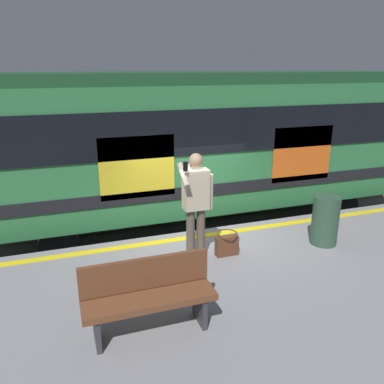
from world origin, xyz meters
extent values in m
plane|color=#4C4742|center=(0.00, 0.00, 0.00)|extent=(24.11, 24.11, 0.00)
cube|color=gray|center=(0.00, 2.39, 0.47)|extent=(12.83, 4.78, 0.95)
cube|color=yellow|center=(0.00, 0.30, 0.95)|extent=(12.57, 0.16, 0.01)
cube|color=slate|center=(0.00, -1.32, 0.08)|extent=(16.68, 0.08, 0.16)
cube|color=slate|center=(0.00, -2.75, 0.08)|extent=(16.68, 0.08, 0.16)
cube|color=#2D723F|center=(-0.82, -2.04, 2.30)|extent=(10.54, 2.96, 2.71)
cube|color=#1B4426|center=(-0.82, -2.04, 3.78)|extent=(10.33, 2.72, 0.24)
cube|color=black|center=(-0.82, -0.54, 2.78)|extent=(10.01, 0.03, 0.90)
cube|color=black|center=(-0.82, -0.54, 1.56)|extent=(10.01, 0.03, 0.24)
cube|color=#D85919|center=(-2.67, -0.54, 2.17)|extent=(1.47, 0.02, 1.21)
cube|color=gold|center=(1.02, -0.54, 2.17)|extent=(1.47, 0.02, 1.21)
cylinder|color=black|center=(2.60, -0.85, 0.58)|extent=(0.84, 0.12, 0.84)
cylinder|color=black|center=(2.60, -3.22, 0.58)|extent=(0.84, 0.12, 0.84)
cylinder|color=black|center=(-4.25, -0.85, 0.58)|extent=(0.84, 0.12, 0.84)
cylinder|color=black|center=(-4.25, -3.22, 0.58)|extent=(0.84, 0.12, 0.84)
cylinder|color=brown|center=(0.32, 1.08, 1.38)|extent=(0.14, 0.14, 0.88)
cylinder|color=brown|center=(0.50, 1.08, 1.38)|extent=(0.14, 0.14, 0.88)
cube|color=beige|center=(0.41, 1.08, 2.15)|extent=(0.40, 0.24, 0.65)
sphere|color=beige|center=(0.41, 0.92, 2.46)|extent=(0.20, 0.20, 0.20)
sphere|color=tan|center=(0.41, 1.08, 2.63)|extent=(0.22, 0.22, 0.22)
cylinder|color=beige|center=(0.16, 1.08, 2.08)|extent=(0.09, 0.09, 0.59)
cylinder|color=beige|center=(0.64, 1.16, 2.43)|extent=(0.09, 0.42, 0.33)
cube|color=black|center=(0.64, 1.26, 2.59)|extent=(0.07, 0.02, 0.15)
cube|color=#59331E|center=(-0.12, 1.17, 1.12)|extent=(0.39, 0.15, 0.34)
torus|color=#59331E|center=(-0.12, 1.17, 1.35)|extent=(0.35, 0.35, 0.02)
cube|color=brown|center=(1.58, 2.73, 1.40)|extent=(1.58, 0.44, 0.08)
cube|color=brown|center=(1.58, 2.54, 1.65)|extent=(1.58, 0.06, 0.40)
cube|color=#333338|center=(0.95, 2.73, 1.17)|extent=(0.06, 0.40, 0.45)
cube|color=#333338|center=(2.21, 2.73, 1.17)|extent=(0.06, 0.40, 0.45)
cylinder|color=#2D4C38|center=(-1.97, 1.31, 1.39)|extent=(0.47, 0.47, 0.89)
camera|label=1|loc=(2.41, 6.66, 4.02)|focal=36.54mm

